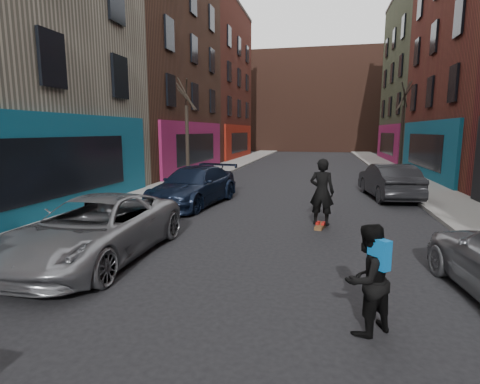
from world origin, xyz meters
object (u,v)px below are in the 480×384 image
at_px(tree_left_far, 187,122).
at_px(tree_right_far, 403,121).
at_px(parked_left_end, 194,186).
at_px(parked_right_end, 389,181).
at_px(parked_left_far, 96,228).
at_px(pedestrian, 367,279).
at_px(skateboard, 321,226).
at_px(skateboarder, 322,192).

height_order(tree_left_far, tree_right_far, tree_right_far).
height_order(parked_left_end, parked_right_end, parked_right_end).
bearing_deg(tree_right_far, parked_right_end, -103.22).
height_order(parked_left_far, parked_left_end, parked_left_end).
height_order(tree_left_far, pedestrian, tree_left_far).
xyz_separation_m(parked_right_end, pedestrian, (-2.16, -11.77, 0.07)).
relative_size(parked_left_far, parked_right_end, 1.12).
relative_size(parked_left_far, pedestrian, 3.15).
distance_m(tree_left_far, skateboard, 11.98).
distance_m(skateboard, skateboarder, 1.05).
xyz_separation_m(parked_left_end, skateboard, (4.96, -2.61, -0.70)).
bearing_deg(parked_right_end, pedestrian, 72.01).
bearing_deg(parked_left_end, pedestrian, -48.77).
bearing_deg(parked_left_far, pedestrian, -20.10).
relative_size(tree_right_far, parked_left_far, 1.33).
relative_size(parked_left_far, parked_left_end, 0.99).
height_order(tree_right_far, skateboarder, tree_right_far).
distance_m(tree_right_far, parked_left_far, 21.35).
height_order(parked_left_end, pedestrian, pedestrian).
xyz_separation_m(skateboard, skateboarder, (0.00, 0.00, 1.05)).
bearing_deg(pedestrian, parked_left_far, -62.16).
distance_m(tree_right_far, parked_right_end, 9.60).
xyz_separation_m(tree_right_far, skateboard, (-4.93, -14.75, -3.48)).
distance_m(tree_left_far, parked_left_end, 7.13).
height_order(parked_left_far, pedestrian, pedestrian).
distance_m(tree_left_far, parked_left_far, 13.20).
xyz_separation_m(parked_right_end, skateboarder, (-2.83, -5.80, 0.35)).
distance_m(parked_left_far, pedestrian, 6.03).
bearing_deg(tree_right_far, pedestrian, -101.63).
xyz_separation_m(parked_left_end, parked_right_end, (7.79, 3.19, 0.01)).
height_order(tree_left_far, parked_left_end, tree_left_far).
xyz_separation_m(tree_right_far, pedestrian, (-4.26, -20.72, -2.71)).
bearing_deg(skateboard, parked_right_end, 75.64).
xyz_separation_m(tree_left_far, tree_right_far, (12.40, 6.00, 0.15)).
relative_size(skateboard, pedestrian, 0.49).
height_order(tree_left_far, parked_left_far, tree_left_far).
xyz_separation_m(tree_right_far, parked_right_end, (-2.10, -8.95, -2.78)).
xyz_separation_m(tree_left_far, skateboarder, (7.47, -8.75, -2.28)).
relative_size(tree_left_far, skateboard, 8.12).
bearing_deg(parked_right_end, parked_left_far, 43.61).
relative_size(tree_right_far, skateboarder, 3.39).
bearing_deg(tree_right_far, skateboard, -108.49).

